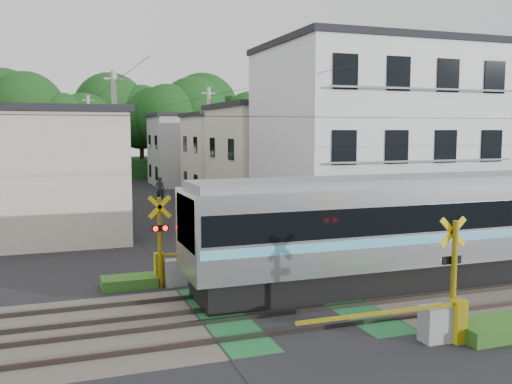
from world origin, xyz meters
name	(u,v)px	position (x,y,z in m)	size (l,w,h in m)	color
ground	(285,309)	(0.00, 0.00, 0.00)	(120.00, 120.00, 0.00)	black
track_bed	(285,308)	(0.00, 0.00, 0.04)	(120.00, 120.00, 0.14)	#47423A
commuter_train	(438,225)	(6.15, 1.20, 1.94)	(17.66, 2.79, 3.67)	black
crossing_signal_near	(440,314)	(2.59, -3.65, 0.71)	(4.74, 0.65, 3.09)	yellow
crossing_signal_far	(172,265)	(-2.59, 3.65, 0.71)	(4.74, 0.65, 3.09)	yellow
apartment_block	(372,141)	(8.50, 9.49, 4.66)	(10.20, 8.36, 9.30)	silver
houses_row	(150,157)	(0.25, 25.92, 3.24)	(22.07, 31.35, 6.80)	beige
tree_hill	(113,122)	(-0.08, 48.26, 6.03)	(40.00, 12.70, 11.80)	#163F15
catenary	(459,177)	(6.00, 0.03, 3.70)	(60.00, 5.04, 7.00)	#2D2D33
utility_poles	(137,147)	(-1.05, 23.01, 4.08)	(7.90, 42.00, 8.00)	#A5A5A0
pedestrian	(160,189)	(1.07, 26.57, 0.89)	(0.65, 0.42, 1.77)	#22262B
weed_patches	(341,298)	(1.76, -0.09, 0.18)	(10.25, 8.80, 0.40)	#2D5E1E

